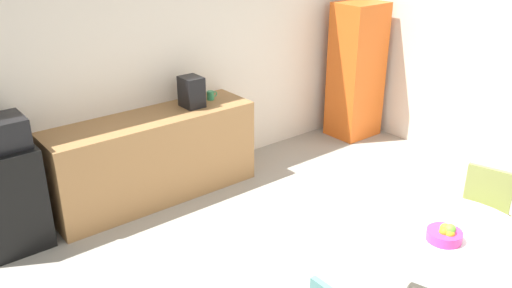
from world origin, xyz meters
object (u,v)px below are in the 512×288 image
object	(u,v)px
chair_olive	(483,206)
coffee_maker	(192,92)
round_table	(445,251)
locker_cabinet	(356,71)
mini_fridge	(9,198)
mug_white	(211,95)
fruit_bowl	(445,234)

from	to	relation	value
chair_olive	coffee_maker	xyz separation A→B (m)	(-1.12, 2.71, 0.54)
round_table	locker_cabinet	bearing A→B (deg)	51.30
mini_fridge	coffee_maker	xyz separation A→B (m)	(1.92, 0.00, 0.59)
round_table	mug_white	world-z (taller)	mug_white
locker_cabinet	mug_white	world-z (taller)	locker_cabinet
locker_cabinet	mug_white	xyz separation A→B (m)	(-2.17, 0.16, 0.07)
locker_cabinet	round_table	xyz separation A→B (m)	(-2.30, -2.87, -0.25)
round_table	mini_fridge	bearing A→B (deg)	124.88
mini_fridge	mug_white	xyz separation A→B (m)	(2.20, 0.06, 0.47)
mini_fridge	round_table	world-z (taller)	mini_fridge
fruit_bowl	locker_cabinet	bearing A→B (deg)	50.66
mini_fridge	round_table	distance (m)	3.63
mini_fridge	coffee_maker	distance (m)	2.01
chair_olive	mug_white	bearing A→B (deg)	106.88
chair_olive	fruit_bowl	bearing A→B (deg)	-165.09
locker_cabinet	coffee_maker	size ratio (longest dim) A/B	5.48
round_table	coffee_maker	size ratio (longest dim) A/B	3.66
mini_fridge	fruit_bowl	xyz separation A→B (m)	(2.01, -2.99, 0.33)
chair_olive	mug_white	distance (m)	2.93
coffee_maker	mini_fridge	bearing A→B (deg)	180.00
locker_cabinet	mug_white	size ratio (longest dim) A/B	13.60
mug_white	chair_olive	bearing A→B (deg)	-73.12
coffee_maker	round_table	bearing A→B (deg)	-87.10
mini_fridge	chair_olive	bearing A→B (deg)	-41.73
mini_fridge	locker_cabinet	distance (m)	4.39
mini_fridge	fruit_bowl	bearing A→B (deg)	-56.15
coffee_maker	mug_white	bearing A→B (deg)	12.73
chair_olive	mini_fridge	bearing A→B (deg)	138.27
fruit_bowl	mug_white	distance (m)	3.06
fruit_bowl	coffee_maker	world-z (taller)	coffee_maker
mug_white	coffee_maker	world-z (taller)	coffee_maker
chair_olive	locker_cabinet	bearing A→B (deg)	63.00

